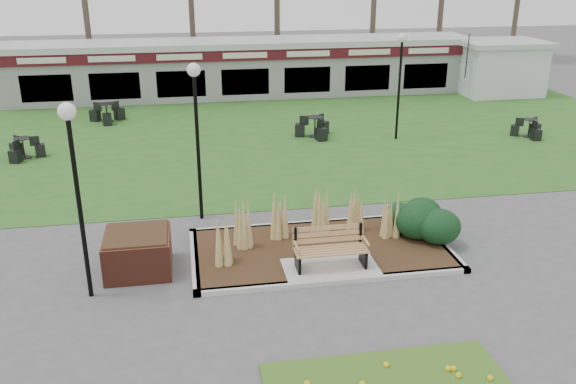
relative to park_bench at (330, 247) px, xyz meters
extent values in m
plane|color=#515154|center=(0.00, -0.25, -0.59)|extent=(100.00, 100.00, 0.00)
cube|color=#28611E|center=(0.00, 11.75, -0.58)|extent=(34.00, 16.00, 0.02)
cube|color=#372716|center=(0.00, 0.95, -0.53)|extent=(6.22, 3.22, 0.12)
cube|color=#B7B7B2|center=(0.00, -0.66, -0.53)|extent=(6.40, 0.18, 0.12)
cube|color=#B7B7B2|center=(0.00, 2.56, -0.53)|extent=(6.40, 0.18, 0.12)
cube|color=#B7B7B2|center=(-3.11, 0.95, -0.53)|extent=(0.18, 3.40, 0.12)
cube|color=#B7B7B2|center=(3.11, 0.95, -0.53)|extent=(0.18, 3.40, 0.12)
cube|color=#B7B7B2|center=(0.00, -0.10, -0.52)|extent=(2.20, 1.20, 0.13)
cone|color=tan|center=(-1.90, 1.35, 0.11)|extent=(0.36, 0.36, 1.15)
cone|color=tan|center=(-0.90, 1.75, 0.11)|extent=(0.36, 0.36, 1.15)
cone|color=tan|center=(0.20, 1.95, 0.11)|extent=(0.36, 0.36, 1.15)
cone|color=tan|center=(1.10, 1.75, 0.11)|extent=(0.36, 0.36, 1.15)
cone|color=tan|center=(1.90, 1.35, 0.11)|extent=(0.36, 0.36, 1.15)
cone|color=tan|center=(-2.40, 0.55, 0.11)|extent=(0.36, 0.36, 1.15)
ellipsoid|color=black|center=(2.60, 1.15, 0.00)|extent=(1.21, 1.10, 0.99)
ellipsoid|color=black|center=(3.00, 0.75, -0.04)|extent=(1.10, 1.00, 0.90)
ellipsoid|color=black|center=(2.90, 1.65, -0.06)|extent=(1.06, 0.96, 0.86)
ellipsoid|color=black|center=(2.30, 1.65, -0.11)|extent=(0.92, 0.84, 0.76)
cube|color=#AC744E|center=(0.00, -0.10, -0.03)|extent=(1.70, 0.57, 0.04)
cube|color=#AC744E|center=(0.00, 0.21, 0.25)|extent=(1.70, 0.13, 0.44)
cube|color=black|center=(-0.78, -0.10, -0.25)|extent=(0.06, 0.55, 0.42)
cube|color=black|center=(0.78, -0.10, -0.25)|extent=(0.06, 0.55, 0.42)
cube|color=black|center=(-0.78, 0.20, 0.22)|extent=(0.06, 0.06, 0.50)
cube|color=black|center=(0.78, 0.20, 0.22)|extent=(0.06, 0.06, 0.50)
cube|color=#AC744E|center=(-0.82, -0.12, 0.15)|extent=(0.05, 0.50, 0.04)
cube|color=#AC744E|center=(0.82, -0.12, 0.15)|extent=(0.05, 0.50, 0.04)
cube|color=brown|center=(-4.40, 0.75, -0.14)|extent=(1.50, 1.50, 0.90)
cube|color=#372716|center=(-4.40, 0.75, 0.33)|extent=(1.40, 1.40, 0.06)
cube|color=gray|center=(0.00, 19.75, 0.71)|extent=(24.00, 3.00, 2.60)
cube|color=#4B1017|center=(0.00, 18.20, 1.76)|extent=(24.00, 0.18, 0.55)
cube|color=silver|center=(0.00, 19.75, 2.16)|extent=(24.60, 3.40, 0.30)
cube|color=silver|center=(0.00, 18.09, 1.76)|extent=(22.00, 0.02, 0.28)
cube|color=black|center=(0.00, 18.30, 0.41)|extent=(22.00, 0.10, 1.30)
cube|color=silver|center=(13.50, 17.75, 0.71)|extent=(4.00, 3.00, 2.60)
cube|color=silver|center=(13.50, 17.75, 2.11)|extent=(4.40, 3.40, 0.25)
cylinder|color=#47382B|center=(-9.00, 27.75, 2.00)|extent=(0.36, 0.36, 5.17)
cylinder|color=#47382B|center=(-3.00, 27.75, 2.00)|extent=(0.36, 0.36, 5.17)
cylinder|color=#47382B|center=(3.00, 27.75, 2.00)|extent=(0.36, 0.36, 5.17)
cylinder|color=#47382B|center=(9.00, 27.75, 2.00)|extent=(0.36, 0.36, 5.17)
cylinder|color=#47382B|center=(15.00, 27.75, 2.00)|extent=(0.36, 0.36, 5.17)
cylinder|color=#47382B|center=(21.00, 27.75, 2.00)|extent=(0.36, 0.36, 5.17)
cylinder|color=black|center=(-5.38, -0.26, 1.38)|extent=(0.10, 0.10, 3.93)
sphere|color=white|center=(-5.38, -0.26, 3.50)|extent=(0.35, 0.35, 0.35)
cylinder|color=black|center=(-2.83, 3.58, 1.41)|extent=(0.10, 0.10, 4.00)
sphere|color=white|center=(-2.83, 3.58, 3.58)|extent=(0.36, 0.36, 0.36)
cylinder|color=black|center=(5.24, 10.31, 1.34)|extent=(0.10, 0.10, 3.86)
sphere|color=white|center=(5.24, 10.31, 3.43)|extent=(0.35, 0.35, 0.35)
cylinder|color=black|center=(-8.99, 10.21, -0.55)|extent=(0.44, 0.44, 0.03)
cylinder|color=black|center=(-8.99, 10.21, -0.19)|extent=(0.05, 0.05, 0.73)
cylinder|color=black|center=(-8.99, 10.21, 0.18)|extent=(0.61, 0.61, 0.03)
cube|color=black|center=(-8.44, 10.31, -0.34)|extent=(0.40, 0.40, 0.46)
cube|color=black|center=(-9.35, 10.62, -0.34)|extent=(0.48, 0.48, 0.46)
cube|color=black|center=(-9.17, 9.68, -0.34)|extent=(0.44, 0.44, 0.46)
cylinder|color=black|center=(-6.53, 15.12, -0.55)|extent=(0.49, 0.49, 0.03)
cylinder|color=black|center=(-6.53, 15.12, -0.16)|extent=(0.06, 0.06, 0.80)
cylinder|color=black|center=(-6.53, 15.12, 0.25)|extent=(0.66, 0.66, 0.03)
cube|color=black|center=(-6.03, 15.47, -0.31)|extent=(0.52, 0.52, 0.51)
cube|color=black|center=(-7.08, 15.37, -0.31)|extent=(0.50, 0.50, 0.51)
cube|color=black|center=(-6.47, 14.51, -0.31)|extent=(0.41, 0.41, 0.51)
cylinder|color=black|center=(2.07, 11.17, -0.55)|extent=(0.49, 0.49, 0.03)
cylinder|color=black|center=(2.07, 11.17, -0.16)|extent=(0.06, 0.06, 0.80)
cylinder|color=black|center=(2.07, 11.17, 0.25)|extent=(0.66, 0.66, 0.03)
cube|color=black|center=(2.50, 11.60, -0.31)|extent=(0.53, 0.53, 0.51)
cube|color=black|center=(1.48, 11.34, -0.31)|extent=(0.46, 0.46, 0.51)
cube|color=black|center=(2.21, 10.58, -0.31)|extent=(0.46, 0.46, 0.51)
cylinder|color=black|center=(10.67, 9.68, -0.55)|extent=(0.43, 0.43, 0.03)
cylinder|color=black|center=(10.67, 9.68, -0.21)|extent=(0.05, 0.05, 0.70)
cylinder|color=black|center=(10.67, 9.68, 0.15)|extent=(0.58, 0.58, 0.02)
cube|color=black|center=(11.13, 9.95, -0.34)|extent=(0.45, 0.45, 0.45)
cube|color=black|center=(10.21, 9.94, -0.34)|extent=(0.45, 0.45, 0.45)
cube|color=black|center=(10.68, 9.14, -0.34)|extent=(0.34, 0.34, 0.45)
cylinder|color=black|center=(11.18, 16.90, 0.51)|extent=(0.06, 0.06, 2.20)
imported|color=#344CB7|center=(11.18, 16.90, 0.81)|extent=(2.03, 2.05, 1.61)
camera|label=1|loc=(-3.14, -12.36, 6.27)|focal=38.00mm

